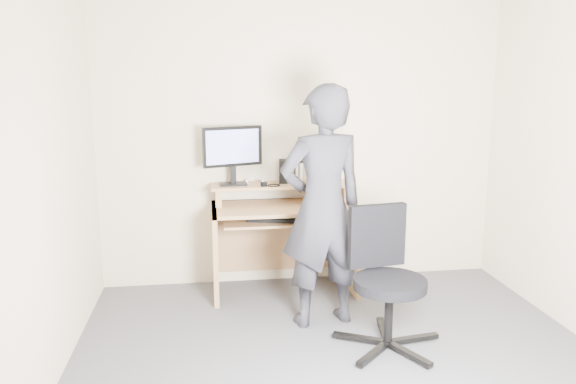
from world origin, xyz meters
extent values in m
plane|color=#4F4F54|center=(0.00, 0.00, 0.00)|extent=(3.50, 3.50, 0.00)
cube|color=beige|center=(0.00, 1.75, 1.25)|extent=(3.50, 0.02, 2.50)
cube|color=tan|center=(-0.78, 1.45, 0.38)|extent=(0.04, 0.60, 0.75)
cube|color=tan|center=(0.38, 1.45, 0.38)|extent=(0.04, 0.60, 0.75)
cube|color=tan|center=(-0.20, 1.45, 0.73)|extent=(1.20, 0.60, 0.03)
cube|color=tan|center=(-0.20, 1.37, 0.64)|extent=(1.02, 0.38, 0.02)
cube|color=tan|center=(-0.74, 1.60, 0.82)|extent=(0.05, 0.28, 0.15)
cube|color=tan|center=(0.34, 1.60, 0.82)|extent=(0.05, 0.28, 0.15)
cube|color=tan|center=(-0.20, 1.60, 0.90)|extent=(1.20, 0.30, 0.02)
cube|color=tan|center=(-0.20, 1.74, 0.42)|extent=(1.20, 0.03, 0.65)
cube|color=black|center=(-0.61, 1.60, 0.92)|extent=(0.23, 0.15, 0.02)
cube|color=black|center=(-0.61, 1.62, 1.00)|extent=(0.05, 0.04, 0.15)
cube|color=black|center=(-0.61, 1.60, 1.24)|extent=(0.50, 0.21, 0.33)
cube|color=#939EFF|center=(-0.61, 1.58, 1.24)|extent=(0.44, 0.16, 0.28)
cube|color=black|center=(-0.18, 1.64, 1.01)|extent=(0.09, 0.14, 0.20)
cylinder|color=#B2B2B7|center=(-0.05, 1.61, 1.00)|extent=(0.09, 0.09, 0.18)
cube|color=black|center=(-0.04, 1.58, 0.92)|extent=(0.08, 0.13, 0.01)
cube|color=black|center=(-0.36, 1.50, 0.93)|extent=(0.05, 0.05, 0.03)
torus|color=silver|center=(-0.43, 1.69, 0.92)|extent=(0.16, 0.16, 0.06)
cube|color=black|center=(-0.28, 1.36, 0.67)|extent=(0.49, 0.29, 0.03)
ellipsoid|color=black|center=(0.15, 1.35, 0.77)|extent=(0.10, 0.07, 0.04)
cube|color=black|center=(0.55, 0.35, 0.04)|extent=(0.37, 0.10, 0.03)
cube|color=black|center=(0.39, 0.52, 0.04)|extent=(0.11, 0.37, 0.03)
cube|color=black|center=(0.18, 0.41, 0.04)|extent=(0.35, 0.21, 0.03)
cube|color=black|center=(0.22, 0.19, 0.04)|extent=(0.30, 0.30, 0.03)
cube|color=black|center=(0.44, 0.15, 0.04)|extent=(0.21, 0.35, 0.03)
cylinder|color=black|center=(0.36, 0.32, 0.24)|extent=(0.06, 0.06, 0.39)
cylinder|color=black|center=(0.36, 0.32, 0.46)|extent=(0.49, 0.49, 0.07)
cube|color=black|center=(0.32, 0.54, 0.73)|extent=(0.41, 0.12, 0.44)
imported|color=black|center=(-0.01, 0.80, 0.88)|extent=(0.72, 0.54, 1.76)
camera|label=1|loc=(-0.81, -3.06, 1.81)|focal=35.00mm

